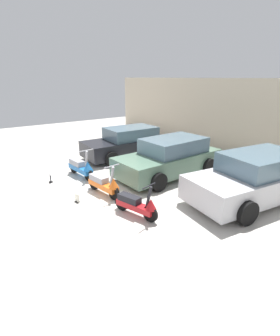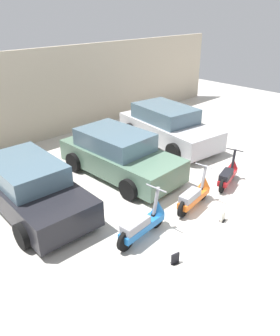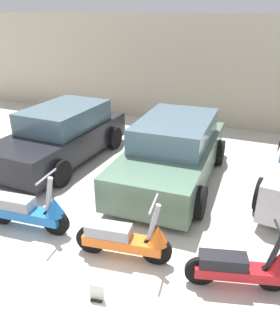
# 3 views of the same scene
# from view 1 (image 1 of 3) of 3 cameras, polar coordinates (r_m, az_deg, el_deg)

# --- Properties ---
(ground_plane) EXTENTS (28.00, 28.00, 0.00)m
(ground_plane) POSITION_cam_1_polar(r_m,az_deg,el_deg) (8.18, -13.68, -6.74)
(ground_plane) COLOR beige
(wall_back) EXTENTS (19.60, 0.12, 3.46)m
(wall_back) POSITION_cam_1_polar(r_m,az_deg,el_deg) (12.83, 21.59, 9.94)
(wall_back) COLOR beige
(wall_back) RESTS_ON ground_plane
(scooter_front_left) EXTENTS (1.61, 0.58, 1.12)m
(scooter_front_left) POSITION_cam_1_polar(r_m,az_deg,el_deg) (9.80, -12.68, 0.24)
(scooter_front_left) COLOR black
(scooter_front_left) RESTS_ON ground_plane
(scooter_front_right) EXTENTS (1.52, 0.57, 1.07)m
(scooter_front_right) POSITION_cam_1_polar(r_m,az_deg,el_deg) (8.21, -7.76, -3.38)
(scooter_front_right) COLOR black
(scooter_front_right) RESTS_ON ground_plane
(scooter_front_center) EXTENTS (1.39, 0.65, 0.99)m
(scooter_front_center) POSITION_cam_1_polar(r_m,az_deg,el_deg) (6.92, -0.62, -7.91)
(scooter_front_center) COLOR black
(scooter_front_center) RESTS_ON ground_plane
(car_rear_left) EXTENTS (2.01, 4.01, 1.34)m
(car_rear_left) POSITION_cam_1_polar(r_m,az_deg,el_deg) (12.11, -2.71, 5.51)
(car_rear_left) COLOR black
(car_rear_left) RESTS_ON ground_plane
(car_rear_center) EXTENTS (2.09, 4.14, 1.38)m
(car_rear_center) POSITION_cam_1_polar(r_m,az_deg,el_deg) (9.80, 6.50, 2.22)
(car_rear_center) COLOR #51705B
(car_rear_center) RESTS_ON ground_plane
(car_rear_right) EXTENTS (2.44, 4.39, 1.43)m
(car_rear_right) POSITION_cam_1_polar(r_m,az_deg,el_deg) (8.47, 23.93, -1.98)
(car_rear_right) COLOR #B7B7BC
(car_rear_right) RESTS_ON ground_plane
(placard_near_left_scooter) EXTENTS (0.20, 0.15, 0.26)m
(placard_near_left_scooter) POSITION_cam_1_polar(r_m,az_deg,el_deg) (9.72, -18.88, -2.29)
(placard_near_left_scooter) COLOR black
(placard_near_left_scooter) RESTS_ON ground_plane
(placard_near_right_scooter) EXTENTS (0.20, 0.15, 0.26)m
(placard_near_right_scooter) POSITION_cam_1_polar(r_m,az_deg,el_deg) (8.00, -13.50, -6.44)
(placard_near_right_scooter) COLOR black
(placard_near_right_scooter) RESTS_ON ground_plane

